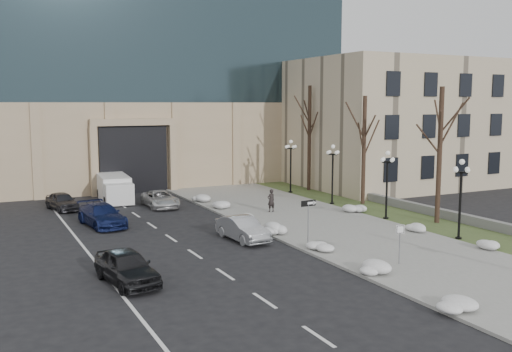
# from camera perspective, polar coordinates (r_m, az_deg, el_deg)

# --- Properties ---
(ground) EXTENTS (160.00, 160.00, 0.00)m
(ground) POSITION_cam_1_polar(r_m,az_deg,el_deg) (25.62, 16.29, -11.03)
(ground) COLOR black
(ground) RESTS_ON ground
(sidewalk) EXTENTS (9.00, 40.00, 0.12)m
(sidewalk) POSITION_cam_1_polar(r_m,az_deg,el_deg) (38.42, 5.87, -4.57)
(sidewalk) COLOR #969691
(sidewalk) RESTS_ON ground
(curb) EXTENTS (0.30, 40.00, 0.14)m
(curb) POSITION_cam_1_polar(r_m,az_deg,el_deg) (36.25, -0.17, -5.23)
(curb) COLOR #969691
(curb) RESTS_ON ground
(grass_strip) EXTENTS (4.00, 40.00, 0.10)m
(grass_strip) POSITION_cam_1_polar(r_m,az_deg,el_deg) (42.21, 13.35, -3.67)
(grass_strip) COLOR #3B4A25
(grass_strip) RESTS_ON ground
(stone_wall) EXTENTS (0.50, 30.00, 0.70)m
(stone_wall) POSITION_cam_1_polar(r_m,az_deg,el_deg) (44.93, 13.68, -2.63)
(stone_wall) COLOR slate
(stone_wall) RESTS_ON ground
(office_tower) EXTENTS (40.00, 24.70, 36.00)m
(office_tower) POSITION_cam_1_polar(r_m,az_deg,el_deg) (63.91, -13.46, 16.61)
(office_tower) COLOR tan
(office_tower) RESTS_ON ground
(classical_building) EXTENTS (22.00, 18.12, 12.00)m
(classical_building) POSITION_cam_1_polar(r_m,az_deg,el_deg) (59.93, 13.76, 5.23)
(classical_building) COLOR tan
(classical_building) RESTS_ON ground
(car_a) EXTENTS (2.37, 4.64, 1.51)m
(car_a) POSITION_cam_1_polar(r_m,az_deg,el_deg) (26.11, -12.81, -8.84)
(car_a) COLOR black
(car_a) RESTS_ON ground
(car_b) EXTENTS (1.83, 4.35, 1.40)m
(car_b) POSITION_cam_1_polar(r_m,az_deg,el_deg) (33.20, -1.36, -5.29)
(car_b) COLOR #A0A3A7
(car_b) RESTS_ON ground
(car_c) EXTENTS (2.70, 5.21, 1.44)m
(car_c) POSITION_cam_1_polar(r_m,az_deg,el_deg) (38.36, -15.15, -3.79)
(car_c) COLOR navy
(car_c) RESTS_ON ground
(car_d) EXTENTS (2.17, 4.59, 1.27)m
(car_d) POSITION_cam_1_polar(r_m,az_deg,el_deg) (44.35, -9.55, -2.28)
(car_d) COLOR silver
(car_d) RESTS_ON ground
(car_e) EXTENTS (2.32, 4.16, 1.34)m
(car_e) POSITION_cam_1_polar(r_m,az_deg,el_deg) (44.93, -18.81, -2.40)
(car_e) COLOR #303035
(car_e) RESTS_ON ground
(pedestrian) EXTENTS (0.66, 0.48, 1.65)m
(pedestrian) POSITION_cam_1_polar(r_m,az_deg,el_deg) (41.22, 1.52, -2.47)
(pedestrian) COLOR black
(pedestrian) RESTS_ON sidewalk
(box_truck) EXTENTS (2.71, 6.55, 2.03)m
(box_truck) POSITION_cam_1_polar(r_m,az_deg,el_deg) (48.03, -13.97, -1.24)
(box_truck) COLOR silver
(box_truck) RESTS_ON ground
(one_way_sign) EXTENTS (1.01, 0.29, 2.70)m
(one_way_sign) POSITION_cam_1_polar(r_m,az_deg,el_deg) (31.20, 5.51, -3.26)
(one_way_sign) COLOR slate
(one_way_sign) RESTS_ON ground
(keep_sign) EXTENTS (0.44, 0.15, 2.06)m
(keep_sign) POSITION_cam_1_polar(r_m,az_deg,el_deg) (28.74, 14.20, -5.83)
(keep_sign) COLOR slate
(keep_sign) RESTS_ON ground
(snow_clump_a) EXTENTS (1.10, 1.60, 0.36)m
(snow_clump_a) POSITION_cam_1_polar(r_m,az_deg,el_deg) (23.51, 18.71, -12.03)
(snow_clump_a) COLOR white
(snow_clump_a) RESTS_ON sidewalk
(snow_clump_b) EXTENTS (1.10, 1.60, 0.36)m
(snow_clump_b) POSITION_cam_1_polar(r_m,az_deg,el_deg) (27.06, 11.86, -9.23)
(snow_clump_b) COLOR white
(snow_clump_b) RESTS_ON sidewalk
(snow_clump_c) EXTENTS (1.10, 1.60, 0.36)m
(snow_clump_c) POSITION_cam_1_polar(r_m,az_deg,el_deg) (30.72, 6.29, -7.13)
(snow_clump_c) COLOR white
(snow_clump_c) RESTS_ON sidewalk
(snow_clump_d) EXTENTS (1.10, 1.60, 0.36)m
(snow_clump_d) POSITION_cam_1_polar(r_m,az_deg,el_deg) (34.37, 1.95, -5.54)
(snow_clump_d) COLOR white
(snow_clump_d) RESTS_ON sidewalk
(snow_clump_e) EXTENTS (1.10, 1.60, 0.36)m
(snow_clump_e) POSITION_cam_1_polar(r_m,az_deg,el_deg) (38.11, -0.93, -4.26)
(snow_clump_e) COLOR white
(snow_clump_e) RESTS_ON sidewalk
(snow_clump_f) EXTENTS (1.10, 1.60, 0.36)m
(snow_clump_f) POSITION_cam_1_polar(r_m,az_deg,el_deg) (42.61, -3.63, -3.04)
(snow_clump_f) COLOR white
(snow_clump_f) RESTS_ON sidewalk
(snow_clump_g) EXTENTS (1.10, 1.60, 0.36)m
(snow_clump_g) POSITION_cam_1_polar(r_m,az_deg,el_deg) (45.83, -5.88, -2.33)
(snow_clump_g) COLOR white
(snow_clump_g) RESTS_ON sidewalk
(snow_clump_h) EXTENTS (1.10, 1.60, 0.36)m
(snow_clump_h) POSITION_cam_1_polar(r_m,az_deg,el_deg) (33.11, 22.39, -6.59)
(snow_clump_h) COLOR white
(snow_clump_h) RESTS_ON sidewalk
(snow_clump_i) EXTENTS (1.10, 1.60, 0.36)m
(snow_clump_i) POSITION_cam_1_polar(r_m,az_deg,el_deg) (36.51, 16.09, -5.06)
(snow_clump_i) COLOR white
(snow_clump_i) RESTS_ON sidewalk
(snow_clump_j) EXTENTS (1.10, 1.60, 0.36)m
(snow_clump_j) POSITION_cam_1_polar(r_m,az_deg,el_deg) (41.61, 10.09, -3.39)
(snow_clump_j) COLOR white
(snow_clump_j) RESTS_ON sidewalk
(lamppost_a) EXTENTS (1.18, 1.18, 4.76)m
(lamppost_a) POSITION_cam_1_polar(r_m,az_deg,el_deg) (34.82, 19.79, -1.16)
(lamppost_a) COLOR black
(lamppost_a) RESTS_ON ground
(lamppost_b) EXTENTS (1.18, 1.18, 4.76)m
(lamppost_b) POSITION_cam_1_polar(r_m,az_deg,el_deg) (39.53, 12.98, 0.05)
(lamppost_b) COLOR black
(lamppost_b) RESTS_ON ground
(lamppost_c) EXTENTS (1.18, 1.18, 4.76)m
(lamppost_c) POSITION_cam_1_polar(r_m,az_deg,el_deg) (44.69, 7.67, 0.98)
(lamppost_c) COLOR black
(lamppost_c) RESTS_ON ground
(lamppost_d) EXTENTS (1.18, 1.18, 4.76)m
(lamppost_d) POSITION_cam_1_polar(r_m,az_deg,el_deg) (50.16, 3.49, 1.72)
(lamppost_d) COLOR black
(lamppost_d) RESTS_ON ground
(tree_near) EXTENTS (3.20, 3.20, 9.00)m
(tree_near) POSITION_cam_1_polar(r_m,az_deg,el_deg) (38.91, 17.95, 3.84)
(tree_near) COLOR black
(tree_near) RESTS_ON ground
(tree_mid) EXTENTS (3.20, 3.20, 8.50)m
(tree_mid) POSITION_cam_1_polar(r_m,az_deg,el_deg) (44.97, 10.77, 4.07)
(tree_mid) COLOR black
(tree_mid) RESTS_ON ground
(tree_far) EXTENTS (3.20, 3.20, 9.50)m
(tree_far) POSITION_cam_1_polar(r_m,az_deg,el_deg) (51.52, 5.37, 5.28)
(tree_far) COLOR black
(tree_far) RESTS_ON ground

